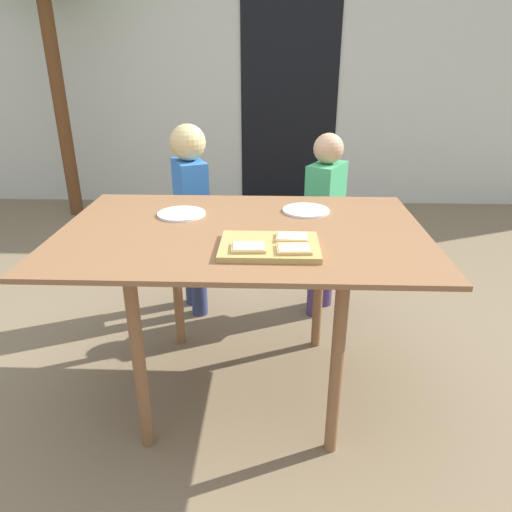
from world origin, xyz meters
The scene contains 12 objects.
ground_plane centered at (0.00, 0.00, 0.00)m, with size 16.00×16.00×0.00m, color #806A4D.
house_wall_back centered at (0.00, 3.01, 1.44)m, with size 8.00×0.20×2.89m, color beige.
house_door centered at (0.26, 2.90, 1.00)m, with size 0.90×0.02×2.00m, color black.
dining_table centered at (0.00, 0.00, 0.67)m, with size 1.42×0.94×0.76m.
cutting_board centered at (0.11, -0.20, 0.77)m, with size 0.35×0.25×0.02m, color tan.
pizza_slice_near_left centered at (0.04, -0.25, 0.79)m, with size 0.12×0.10×0.01m.
pizza_slice_near_right centered at (0.19, -0.26, 0.79)m, with size 0.12×0.10×0.01m.
pizza_slice_far_right centered at (0.19, -0.15, 0.79)m, with size 0.12×0.09×0.01m.
plate_white_left centered at (-0.27, 0.16, 0.77)m, with size 0.20×0.20×0.01m, color white.
plate_white_right centered at (0.26, 0.23, 0.77)m, with size 0.20×0.20×0.01m, color white.
child_left centered at (-0.32, 0.71, 0.62)m, with size 0.23×0.28×1.07m.
child_right centered at (0.40, 0.73, 0.58)m, with size 0.24×0.28×1.02m.
Camera 1 is at (0.12, -1.72, 1.39)m, focal length 32.89 mm.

